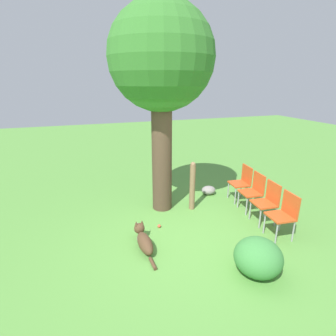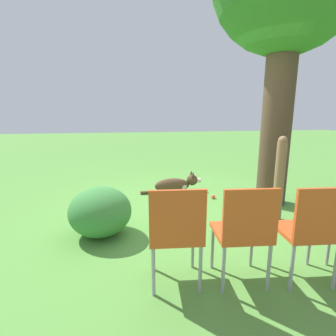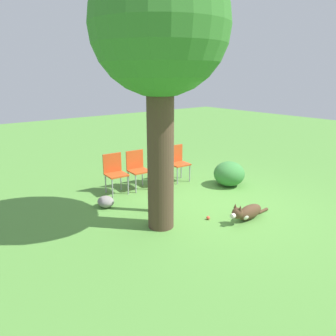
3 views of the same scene
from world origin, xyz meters
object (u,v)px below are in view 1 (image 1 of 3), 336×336
at_px(red_chair_0, 284,213).
at_px(red_chair_3, 242,181).
at_px(oak_tree, 161,63).
at_px(red_chair_1, 268,200).
at_px(tennis_ball, 159,226).
at_px(dog, 144,240).
at_px(fence_post, 192,186).
at_px(red_chair_2, 254,189).

xyz_separation_m(red_chair_0, red_chair_3, (0.21, 1.68, 0.00)).
relative_size(oak_tree, red_chair_1, 4.92).
bearing_deg(tennis_ball, dog, -129.56).
relative_size(dog, fence_post, 0.97).
xyz_separation_m(oak_tree, dog, (-0.80, -1.40, -3.08)).
distance_m(fence_post, red_chair_2, 1.40).
bearing_deg(red_chair_0, oak_tree, -41.97).
bearing_deg(red_chair_3, red_chair_1, 87.84).
bearing_deg(red_chair_0, fence_post, -49.80).
height_order(oak_tree, red_chair_0, oak_tree).
relative_size(oak_tree, fence_post, 3.81).
bearing_deg(dog, red_chair_0, -103.46).
relative_size(fence_post, red_chair_1, 1.29).
bearing_deg(tennis_ball, oak_tree, 68.37).
height_order(dog, red_chair_0, red_chair_0).
xyz_separation_m(fence_post, red_chair_1, (1.23, -1.08, -0.06)).
xyz_separation_m(fence_post, tennis_ball, (-0.98, -0.57, -0.55)).
relative_size(red_chair_0, red_chair_3, 1.00).
bearing_deg(red_chair_3, fence_post, 6.50).
height_order(fence_post, red_chair_1, fence_post).
height_order(oak_tree, tennis_ball, oak_tree).
relative_size(red_chair_0, red_chair_2, 1.00).
distance_m(red_chair_0, red_chair_2, 1.13).
height_order(dog, fence_post, fence_post).
bearing_deg(red_chair_1, fence_post, -36.39).
relative_size(red_chair_1, red_chair_2, 1.00).
height_order(oak_tree, red_chair_1, oak_tree).
distance_m(fence_post, red_chair_0, 2.01).
distance_m(oak_tree, tennis_ball, 3.32).
xyz_separation_m(oak_tree, red_chair_3, (2.01, -0.24, -2.70)).
bearing_deg(oak_tree, red_chair_3, -6.87).
relative_size(red_chair_0, tennis_ball, 13.16).
bearing_deg(red_chair_0, red_chair_1, -92.16).
bearing_deg(red_chair_1, red_chair_3, -92.16).
height_order(red_chair_0, red_chair_2, same).
bearing_deg(red_chair_3, tennis_ball, 19.30).
bearing_deg(red_chair_3, dog, 27.29).
xyz_separation_m(oak_tree, tennis_ball, (-0.34, -0.85, -3.19)).
bearing_deg(dog, red_chair_2, -79.78).
xyz_separation_m(red_chair_0, tennis_ball, (-2.14, 1.08, -0.49)).
bearing_deg(red_chair_3, red_chair_0, 87.84).
distance_m(red_chair_0, tennis_ball, 2.45).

